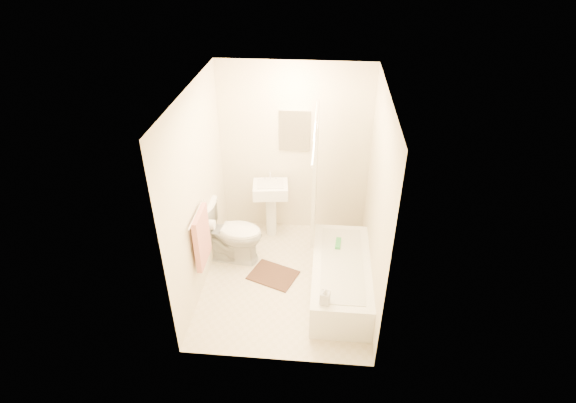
# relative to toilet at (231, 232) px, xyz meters

# --- Properties ---
(floor) EXTENTS (2.40, 2.40, 0.00)m
(floor) POSITION_rel_toilet_xyz_m (0.75, -0.38, -0.41)
(floor) COLOR beige
(floor) RESTS_ON ground
(ceiling) EXTENTS (2.40, 2.40, 0.00)m
(ceiling) POSITION_rel_toilet_xyz_m (0.75, -0.38, 1.99)
(ceiling) COLOR white
(ceiling) RESTS_ON ground
(wall_back) EXTENTS (2.00, 0.02, 2.40)m
(wall_back) POSITION_rel_toilet_xyz_m (0.75, 0.82, 0.79)
(wall_back) COLOR beige
(wall_back) RESTS_ON ground
(wall_left) EXTENTS (0.02, 2.40, 2.40)m
(wall_left) POSITION_rel_toilet_xyz_m (-0.25, -0.38, 0.79)
(wall_left) COLOR beige
(wall_left) RESTS_ON ground
(wall_right) EXTENTS (0.02, 2.40, 2.40)m
(wall_right) POSITION_rel_toilet_xyz_m (1.75, -0.38, 0.79)
(wall_right) COLOR beige
(wall_right) RESTS_ON ground
(mirror) EXTENTS (0.40, 0.03, 0.55)m
(mirror) POSITION_rel_toilet_xyz_m (0.75, 0.80, 1.09)
(mirror) COLOR white
(mirror) RESTS_ON wall_back
(curtain_rod) EXTENTS (0.03, 1.70, 0.03)m
(curtain_rod) POSITION_rel_toilet_xyz_m (1.05, -0.28, 1.59)
(curtain_rod) COLOR silver
(curtain_rod) RESTS_ON wall_back
(shower_curtain) EXTENTS (0.04, 0.80, 1.55)m
(shower_curtain) POSITION_rel_toilet_xyz_m (1.05, 0.12, 0.81)
(shower_curtain) COLOR silver
(shower_curtain) RESTS_ON curtain_rod
(towel_bar) EXTENTS (0.02, 0.60, 0.02)m
(towel_bar) POSITION_rel_toilet_xyz_m (-0.21, -0.63, 0.69)
(towel_bar) COLOR silver
(towel_bar) RESTS_ON wall_left
(towel) EXTENTS (0.06, 0.45, 0.66)m
(towel) POSITION_rel_toilet_xyz_m (-0.18, -0.63, 0.37)
(towel) COLOR #CC7266
(towel) RESTS_ON towel_bar
(toilet_paper) EXTENTS (0.11, 0.12, 0.12)m
(toilet_paper) POSITION_rel_toilet_xyz_m (-0.18, -0.26, 0.29)
(toilet_paper) COLOR white
(toilet_paper) RESTS_ON wall_left
(toilet) EXTENTS (0.87, 0.54, 0.81)m
(toilet) POSITION_rel_toilet_xyz_m (0.00, 0.00, 0.00)
(toilet) COLOR white
(toilet) RESTS_ON floor
(sink) EXTENTS (0.50, 0.42, 0.90)m
(sink) POSITION_rel_toilet_xyz_m (0.45, 0.57, 0.05)
(sink) COLOR white
(sink) RESTS_ON floor
(bathtub) EXTENTS (0.67, 1.54, 0.43)m
(bathtub) POSITION_rel_toilet_xyz_m (1.41, -0.52, -0.19)
(bathtub) COLOR white
(bathtub) RESTS_ON floor
(bath_mat) EXTENTS (0.68, 0.60, 0.02)m
(bath_mat) POSITION_rel_toilet_xyz_m (0.58, -0.32, -0.40)
(bath_mat) COLOR #4B231C
(bath_mat) RESTS_ON floor
(soap_bottle) EXTENTS (0.11, 0.12, 0.21)m
(soap_bottle) POSITION_rel_toilet_xyz_m (1.23, -1.17, 0.13)
(soap_bottle) COLOR silver
(soap_bottle) RESTS_ON bathtub
(scrub_brush) EXTENTS (0.08, 0.21, 0.04)m
(scrub_brush) POSITION_rel_toilet_xyz_m (1.37, -0.17, 0.05)
(scrub_brush) COLOR green
(scrub_brush) RESTS_ON bathtub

